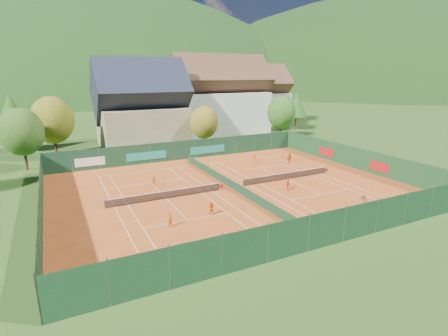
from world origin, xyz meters
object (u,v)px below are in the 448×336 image
at_px(hotel_block_a, 220,100).
at_px(player_right_near, 288,184).
at_px(player_right_far_a, 254,159).
at_px(player_right_far_b, 289,158).
at_px(hotel_block_b, 255,99).
at_px(player_left_mid, 211,209).
at_px(chalet, 142,110).
at_px(player_left_near, 170,219).
at_px(player_left_far, 154,182).
at_px(ball_hopper, 364,197).

distance_m(hotel_block_a, player_right_near, 41.46).
distance_m(player_right_far_a, player_right_far_b, 5.25).
height_order(hotel_block_b, player_left_mid, hotel_block_b).
xyz_separation_m(player_right_far_a, player_right_far_b, (4.78, -2.18, 0.00)).
bearing_deg(chalet, hotel_block_b, 22.99).
height_order(chalet, player_right_far_a, chalet).
relative_size(player_left_mid, player_right_far_a, 0.92).
distance_m(hotel_block_b, player_left_near, 65.09).
xyz_separation_m(player_left_mid, player_left_far, (-2.62, 10.91, -0.04)).
bearing_deg(player_left_mid, player_left_near, -130.50).
height_order(player_left_near, player_right_near, player_right_near).
bearing_deg(player_right_near, chalet, 44.92).
bearing_deg(player_right_near, ball_hopper, -114.15).
bearing_deg(hotel_block_a, player_right_far_a, -105.51).
distance_m(player_right_near, player_right_far_b, 12.69).
relative_size(ball_hopper, player_right_far_a, 0.52).
bearing_deg(player_right_far_b, player_left_near, 15.98).
relative_size(player_left_near, player_right_far_a, 0.95).
bearing_deg(player_right_far_a, ball_hopper, 76.74).
distance_m(hotel_block_b, player_left_far, 55.21).
height_order(chalet, player_right_far_b, chalet).
distance_m(player_left_far, player_right_far_a, 17.08).
distance_m(hotel_block_b, player_right_far_a, 41.77).
height_order(chalet, player_left_far, chalet).
relative_size(player_left_near, player_right_near, 0.96).
bearing_deg(chalet, player_left_mid, -93.95).
xyz_separation_m(ball_hopper, player_right_far_a, (-1.85, 19.04, 0.22)).
relative_size(chalet, player_left_far, 12.12).
relative_size(player_left_near, player_left_far, 1.10).
xyz_separation_m(hotel_block_b, player_right_near, (-24.49, -47.56, -5.85)).
distance_m(hotel_block_b, ball_hopper, 58.12).
distance_m(chalet, player_right_far_b, 29.12).
bearing_deg(chalet, player_right_far_a, -61.77).
distance_m(chalet, player_right_far_a, 24.86).
bearing_deg(player_right_far_a, player_right_far_b, 136.67).
xyz_separation_m(hotel_block_b, player_left_near, (-39.86, -51.12, -5.89)).
bearing_deg(player_left_far, player_left_mid, 94.94).
distance_m(hotel_block_b, player_right_far_b, 41.47).
bearing_deg(player_left_near, player_right_far_b, -9.19).
height_order(hotel_block_a, player_left_far, hotel_block_a).
bearing_deg(player_left_mid, player_left_far, 143.35).
distance_m(hotel_block_b, player_right_near, 53.81).
relative_size(hotel_block_a, player_right_far_a, 14.00).
relative_size(hotel_block_a, player_left_mid, 15.22).
relative_size(player_left_far, player_right_far_b, 0.86).
bearing_deg(player_right_far_b, ball_hopper, 65.51).
height_order(ball_hopper, player_right_near, player_right_near).
distance_m(ball_hopper, player_left_mid, 16.28).
relative_size(player_left_mid, player_left_far, 1.06).
bearing_deg(player_left_near, chalet, 39.71).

